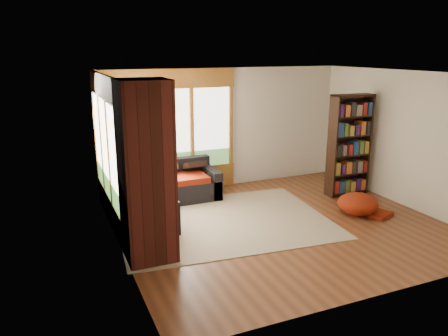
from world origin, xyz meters
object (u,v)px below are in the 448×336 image
object	(u,v)px
pouf	(358,203)
dog_brindle	(131,177)
area_rug	(223,221)
sectional_sofa	(147,193)
bookshelf	(349,145)
brick_chimney	(146,173)
dog_tan	(151,169)

from	to	relation	value
pouf	dog_brindle	distance (m)	4.19
area_rug	dog_brindle	distance (m)	1.83
sectional_sofa	bookshelf	xyz separation A→B (m)	(4.09, -0.79, 0.75)
bookshelf	sectional_sofa	bearing A→B (deg)	169.03
brick_chimney	area_rug	bearing A→B (deg)	28.75
area_rug	pouf	bearing A→B (deg)	-14.49
area_rug	dog_brindle	size ratio (longest dim) A/B	4.13
sectional_sofa	area_rug	world-z (taller)	sectional_sofa
brick_chimney	dog_brindle	world-z (taller)	brick_chimney
pouf	dog_tan	xyz separation A→B (m)	(-3.46, 1.74, 0.59)
brick_chimney	pouf	distance (m)	4.13
brick_chimney	pouf	size ratio (longest dim) A/B	3.53
sectional_sofa	pouf	world-z (taller)	sectional_sofa
sectional_sofa	bookshelf	distance (m)	4.24
brick_chimney	bookshelf	size ratio (longest dim) A/B	1.24
brick_chimney	sectional_sofa	distance (m)	2.32
area_rug	bookshelf	bearing A→B (deg)	7.81
dog_tan	dog_brindle	bearing A→B (deg)	173.26
area_rug	bookshelf	distance (m)	3.21
dog_tan	dog_brindle	xyz separation A→B (m)	(-0.43, -0.27, -0.04)
pouf	dog_tan	size ratio (longest dim) A/B	0.67
brick_chimney	area_rug	world-z (taller)	brick_chimney
sectional_sofa	dog_tan	world-z (taller)	dog_tan
brick_chimney	area_rug	size ratio (longest dim) A/B	0.71
bookshelf	dog_brindle	distance (m)	4.47
pouf	dog_tan	bearing A→B (deg)	153.34
dog_brindle	area_rug	bearing A→B (deg)	-115.90
dog_brindle	pouf	bearing A→B (deg)	-106.53
brick_chimney	sectional_sofa	xyz separation A→B (m)	(0.45, 2.05, -1.00)
brick_chimney	dog_brindle	xyz separation A→B (m)	(0.09, 1.67, -0.53)
pouf	dog_brindle	size ratio (longest dim) A/B	0.83
bookshelf	dog_tan	xyz separation A→B (m)	(-4.02, 0.69, -0.25)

